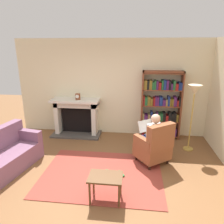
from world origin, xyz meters
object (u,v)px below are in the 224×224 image
Objects in this scene: bookshelf at (161,106)px; side_table at (106,180)px; fireplace at (77,115)px; floor_lamp at (194,96)px; mantel_clock at (78,97)px; armchair_reading at (155,146)px; sofa_floral at (1,158)px; seated_reader at (151,136)px.

bookshelf is 3.04m from side_table.
fireplace is 0.85× the size of floor_lamp.
armchair_reading is at bearing -33.32° from mantel_clock.
armchair_reading is at bearing -139.65° from floor_lamp.
sofa_floral is at bearing 165.58° from side_table.
seated_reader reaches higher than fireplace.
bookshelf reaches higher than side_table.
armchair_reading is 1.56m from side_table.
side_table is (2.24, -0.58, 0.06)m from sofa_floral.
floor_lamp is at bearing 178.25° from seated_reader.
fireplace is 1.44× the size of armchair_reading.
side_table is at bearing -93.11° from sofa_floral.
mantel_clock is at bearing -49.28° from fireplace.
mantel_clock reaches higher than side_table.
fireplace is 2.58m from armchair_reading.
seated_reader is at bearing 59.37° from side_table.
mantel_clock is 0.15× the size of seated_reader.
fireplace is 2.41m from bookshelf.
fireplace is 0.60m from mantel_clock.
mantel_clock reaches higher than armchair_reading.
bookshelf is 1.46m from seated_reader.
seated_reader is (1.97, -1.25, -0.53)m from mantel_clock.
seated_reader is at bearing -90.00° from armchair_reading.
bookshelf is (2.38, 0.03, 0.36)m from fireplace.
mantel_clock is (0.09, -0.10, 0.58)m from fireplace.
side_table is (1.25, -2.73, -0.18)m from fireplace.
seated_reader is at bearing -103.16° from bookshelf.
sofa_floral is at bearing -117.82° from mantel_clock.
floor_lamp is (2.96, -0.57, 0.24)m from mantel_clock.
armchair_reading is (2.04, -1.34, -0.72)m from mantel_clock.
floor_lamp reaches higher than fireplace.
fireplace reaches higher than armchair_reading.
bookshelf is 1.07m from floor_lamp.
sofa_floral is (-1.08, -2.05, -0.83)m from mantel_clock.
fireplace is 2.38m from sofa_floral.
sofa_floral is (-3.38, -2.19, -0.61)m from bookshelf.
fireplace is 8.32× the size of mantel_clock.
bookshelf reaches higher than sofa_floral.
floor_lamp is (0.91, 0.77, 0.96)m from armchair_reading.
mantel_clock is 2.55m from armchair_reading.
mantel_clock is 2.97m from side_table.
armchair_reading is 0.59× the size of floor_lamp.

